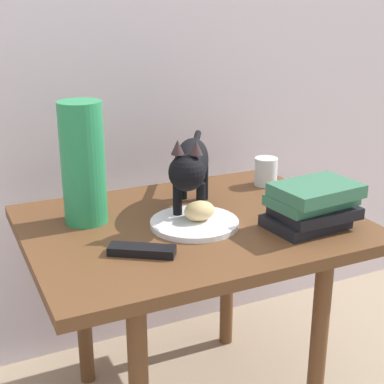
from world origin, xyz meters
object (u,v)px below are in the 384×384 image
at_px(green_vase, 83,163).
at_px(book_stack, 312,205).
at_px(side_table, 192,248).
at_px(candle_jar, 266,173).
at_px(cat, 191,164).
at_px(bread_roll, 199,211).
at_px(tv_remote, 142,250).
at_px(plate, 194,223).

bearing_deg(green_vase, book_stack, -28.97).
bearing_deg(green_vase, side_table, -25.46).
height_order(book_stack, candle_jar, book_stack).
bearing_deg(cat, book_stack, -44.25).
xyz_separation_m(side_table, green_vase, (-0.24, 0.12, 0.23)).
xyz_separation_m(bread_roll, tv_remote, (-0.19, -0.10, -0.03)).
distance_m(side_table, candle_jar, 0.39).
bearing_deg(side_table, tv_remote, -144.81).
height_order(book_stack, green_vase, green_vase).
bearing_deg(candle_jar, side_table, -152.16).
bearing_deg(bread_roll, tv_remote, -152.47).
bearing_deg(plate, cat, 70.47).
xyz_separation_m(plate, green_vase, (-0.24, 0.15, 0.15)).
bearing_deg(tv_remote, side_table, 68.39).
height_order(cat, candle_jar, cat).
bearing_deg(candle_jar, green_vase, -174.18).
relative_size(plate, book_stack, 0.98).
height_order(bread_roll, candle_jar, candle_jar).
bearing_deg(bread_roll, side_table, 100.65).
distance_m(bread_roll, book_stack, 0.28).
bearing_deg(candle_jar, tv_remote, -149.39).
bearing_deg(side_table, book_stack, -32.13).
bearing_deg(side_table, bread_roll, -79.35).
relative_size(cat, candle_jar, 5.04).
bearing_deg(book_stack, side_table, 147.87).
relative_size(plate, candle_jar, 2.63).
xyz_separation_m(book_stack, green_vase, (-0.50, 0.28, 0.10)).
distance_m(bread_roll, cat, 0.13).
xyz_separation_m(green_vase, candle_jar, (0.58, 0.06, -0.12)).
bearing_deg(cat, plate, -109.53).
xyz_separation_m(bread_roll, green_vase, (-0.25, 0.15, 0.12)).
relative_size(cat, tv_remote, 2.86).
distance_m(candle_jar, tv_remote, 0.60).
xyz_separation_m(side_table, cat, (0.03, 0.06, 0.21)).
height_order(plate, cat, cat).
xyz_separation_m(side_table, tv_remote, (-0.19, -0.13, 0.08)).
bearing_deg(tv_remote, plate, 62.90).
height_order(candle_jar, tv_remote, candle_jar).
bearing_deg(bread_roll, plate, 169.85).
relative_size(side_table, book_stack, 3.69).
xyz_separation_m(plate, bread_roll, (0.01, -0.00, 0.03)).
bearing_deg(candle_jar, bread_roll, -147.67).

